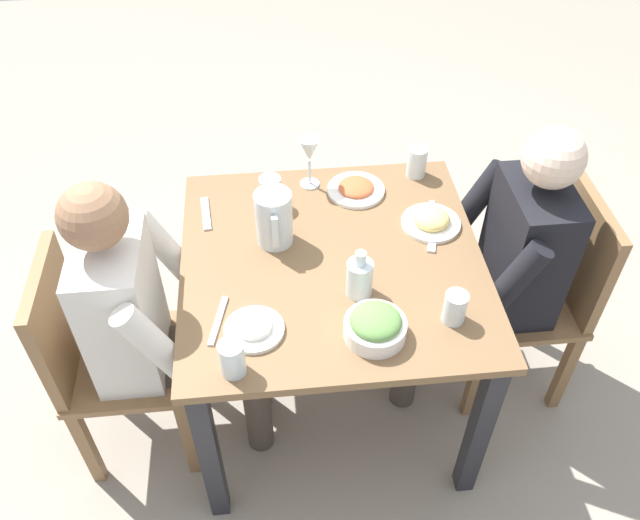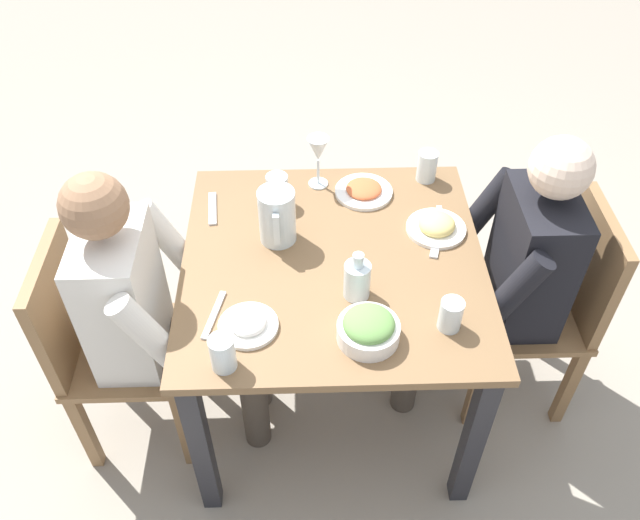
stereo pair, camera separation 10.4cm
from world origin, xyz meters
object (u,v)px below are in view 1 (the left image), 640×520
at_px(chair_far, 544,288).
at_px(water_pitcher, 274,218).
at_px(diner_near, 156,319).
at_px(plate_yoghurt, 254,328).
at_px(water_glass_near_right, 232,358).
at_px(water_glass_near_left, 417,162).
at_px(oil_carafe, 359,279).
at_px(salad_bowl, 375,325).
at_px(water_glass_far_left, 271,192).
at_px(plate_fries, 431,220).
at_px(chair_near, 100,353).
at_px(water_glass_by_pitcher, 455,308).
at_px(diner_far, 496,264).
at_px(plate_rice_curry, 356,189).
at_px(dining_table, 332,284).
at_px(wine_glass, 309,152).

xyz_separation_m(chair_far, water_pitcher, (-0.07, -0.95, 0.35)).
bearing_deg(diner_near, plate_yoghurt, 61.01).
height_order(chair_far, water_glass_near_right, chair_far).
relative_size(water_glass_near_left, oil_carafe, 0.69).
bearing_deg(water_glass_near_left, water_pitcher, -60.20).
bearing_deg(water_pitcher, oil_carafe, 42.84).
xyz_separation_m(salad_bowl, water_glass_far_left, (-0.61, -0.26, 0.01)).
distance_m(plate_fries, water_glass_near_right, 0.85).
relative_size(chair_near, plate_yoghurt, 4.98).
xyz_separation_m(plate_fries, oil_carafe, (0.28, -0.29, 0.04)).
xyz_separation_m(water_glass_by_pitcher, oil_carafe, (-0.13, -0.26, 0.01)).
xyz_separation_m(diner_far, plate_rice_curry, (-0.30, -0.45, 0.13)).
relative_size(plate_fries, plate_rice_curry, 0.97).
distance_m(dining_table, water_glass_far_left, 0.38).
bearing_deg(dining_table, water_glass_far_left, -148.12).
xyz_separation_m(water_pitcher, water_glass_far_left, (-0.18, -0.00, -0.04)).
height_order(diner_near, water_glass_by_pitcher, diner_near).
bearing_deg(salad_bowl, chair_far, 117.20).
xyz_separation_m(chair_near, plate_fries, (-0.23, 1.12, 0.28)).
bearing_deg(plate_rice_curry, diner_far, 56.13).
relative_size(diner_far, water_glass_near_right, 10.57).
distance_m(water_glass_by_pitcher, water_glass_near_right, 0.65).
distance_m(wine_glass, oil_carafe, 0.56).
height_order(water_glass_near_left, water_glass_near_right, water_glass_near_left).
distance_m(water_pitcher, salad_bowl, 0.50).
height_order(plate_fries, oil_carafe, oil_carafe).
bearing_deg(dining_table, plate_yoghurt, -43.33).
relative_size(wine_glass, oil_carafe, 1.19).
relative_size(salad_bowl, plate_yoghurt, 1.03).
xyz_separation_m(dining_table, salad_bowl, (0.32, 0.08, 0.16)).
bearing_deg(plate_yoghurt, oil_carafe, 110.65).
bearing_deg(chair_far, water_glass_by_pitcher, -54.88).
xyz_separation_m(water_pitcher, plate_rice_curry, (-0.23, 0.30, -0.08)).
xyz_separation_m(plate_rice_curry, oil_carafe, (0.48, -0.06, 0.04)).
distance_m(plate_yoghurt, water_glass_far_left, 0.57).
bearing_deg(wine_glass, plate_rice_curry, 70.08).
bearing_deg(chair_far, water_glass_near_right, -68.07).
relative_size(dining_table, plate_rice_curry, 4.72).
bearing_deg(chair_near, plate_yoghurt, 71.48).
xyz_separation_m(chair_far, water_glass_near_left, (-0.38, -0.42, 0.31)).
xyz_separation_m(water_glass_by_pitcher, water_glass_near_left, (-0.70, 0.04, 0.01)).
xyz_separation_m(plate_yoghurt, oil_carafe, (-0.12, 0.32, 0.04)).
height_order(water_glass_far_left, wine_glass, wine_glass).
distance_m(chair_far, water_glass_by_pitcher, 0.63).
bearing_deg(wine_glass, water_glass_by_pitcher, 27.79).
xyz_separation_m(water_glass_near_right, wine_glass, (-0.80, 0.28, 0.09)).
distance_m(dining_table, plate_yoghurt, 0.40).
height_order(diner_far, water_glass_by_pitcher, diner_far).
xyz_separation_m(chair_near, chair_far, (-0.13, 1.55, 0.00)).
xyz_separation_m(plate_yoghurt, plate_fries, (-0.40, 0.61, 0.00)).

